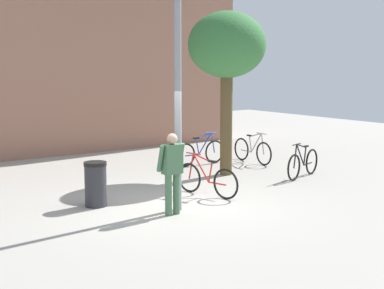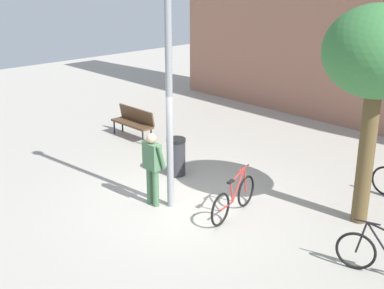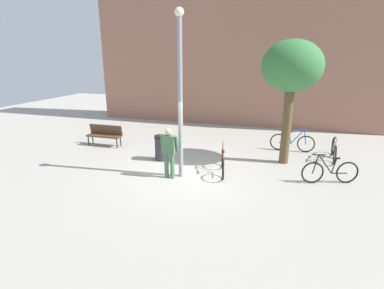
{
  "view_description": "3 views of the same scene",
  "coord_description": "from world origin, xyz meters",
  "px_view_note": "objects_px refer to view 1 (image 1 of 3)",
  "views": [
    {
      "loc": [
        -6.79,
        -10.1,
        3.11
      ],
      "look_at": [
        0.67,
        0.26,
        1.27
      ],
      "focal_mm": 54.43,
      "sensor_mm": 36.0,
      "label": 1
    },
    {
      "loc": [
        7.93,
        -7.08,
        5.09
      ],
      "look_at": [
        0.06,
        0.3,
        1.34
      ],
      "focal_mm": 48.57,
      "sensor_mm": 36.0,
      "label": 2
    },
    {
      "loc": [
        3.12,
        -9.04,
        3.89
      ],
      "look_at": [
        0.1,
        0.49,
        0.91
      ],
      "focal_mm": 28.02,
      "sensor_mm": 36.0,
      "label": 3
    }
  ],
  "objects_px": {
    "bicycle_red": "(207,179)",
    "trash_bin": "(96,184)",
    "bicycle_silver": "(253,150)",
    "lamppost": "(178,70)",
    "bicycle_blue": "(200,152)",
    "bicycle_black": "(303,163)",
    "plaza_tree": "(227,48)",
    "person_by_lamppost": "(172,168)"
  },
  "relations": [
    {
      "from": "lamppost",
      "to": "bicycle_red",
      "type": "distance_m",
      "value": 2.92
    },
    {
      "from": "plaza_tree",
      "to": "bicycle_silver",
      "type": "relative_size",
      "value": 2.45
    },
    {
      "from": "plaza_tree",
      "to": "bicycle_black",
      "type": "height_order",
      "value": "plaza_tree"
    },
    {
      "from": "lamppost",
      "to": "bicycle_black",
      "type": "height_order",
      "value": "lamppost"
    },
    {
      "from": "bicycle_silver",
      "to": "trash_bin",
      "type": "xyz_separation_m",
      "value": [
        -6.34,
        -2.08,
        0.11
      ]
    },
    {
      "from": "bicycle_black",
      "to": "trash_bin",
      "type": "height_order",
      "value": "trash_bin"
    },
    {
      "from": "person_by_lamppost",
      "to": "trash_bin",
      "type": "bearing_deg",
      "value": 121.92
    },
    {
      "from": "bicycle_blue",
      "to": "trash_bin",
      "type": "distance_m",
      "value": 5.53
    },
    {
      "from": "trash_bin",
      "to": "lamppost",
      "type": "bearing_deg",
      "value": -45.46
    },
    {
      "from": "lamppost",
      "to": "bicycle_blue",
      "type": "bearing_deg",
      "value": 48.41
    },
    {
      "from": "lamppost",
      "to": "bicycle_silver",
      "type": "distance_m",
      "value": 6.6
    },
    {
      "from": "bicycle_blue",
      "to": "bicycle_black",
      "type": "height_order",
      "value": "same"
    },
    {
      "from": "bicycle_blue",
      "to": "bicycle_black",
      "type": "relative_size",
      "value": 1.04
    },
    {
      "from": "lamppost",
      "to": "person_by_lamppost",
      "type": "height_order",
      "value": "lamppost"
    },
    {
      "from": "bicycle_black",
      "to": "trash_bin",
      "type": "xyz_separation_m",
      "value": [
        -5.92,
        0.42,
        0.11
      ]
    },
    {
      "from": "bicycle_blue",
      "to": "bicycle_red",
      "type": "bearing_deg",
      "value": -124.5
    },
    {
      "from": "person_by_lamppost",
      "to": "bicycle_blue",
      "type": "distance_m",
      "value": 5.77
    },
    {
      "from": "bicycle_red",
      "to": "bicycle_black",
      "type": "height_order",
      "value": "same"
    },
    {
      "from": "trash_bin",
      "to": "plaza_tree",
      "type": "bearing_deg",
      "value": 13.92
    },
    {
      "from": "bicycle_silver",
      "to": "bicycle_red",
      "type": "xyz_separation_m",
      "value": [
        -3.81,
        -2.68,
        0.0
      ]
    },
    {
      "from": "person_by_lamppost",
      "to": "bicycle_black",
      "type": "distance_m",
      "value": 5.12
    },
    {
      "from": "lamppost",
      "to": "plaza_tree",
      "type": "bearing_deg",
      "value": 36.58
    },
    {
      "from": "bicycle_red",
      "to": "bicycle_black",
      "type": "xyz_separation_m",
      "value": [
        3.38,
        0.19,
        0.0
      ]
    },
    {
      "from": "person_by_lamppost",
      "to": "bicycle_red",
      "type": "height_order",
      "value": "person_by_lamppost"
    },
    {
      "from": "bicycle_silver",
      "to": "trash_bin",
      "type": "height_order",
      "value": "trash_bin"
    },
    {
      "from": "bicycle_blue",
      "to": "bicycle_silver",
      "type": "bearing_deg",
      "value": -22.49
    },
    {
      "from": "bicycle_red",
      "to": "trash_bin",
      "type": "distance_m",
      "value": 2.61
    },
    {
      "from": "bicycle_blue",
      "to": "trash_bin",
      "type": "relative_size",
      "value": 1.86
    },
    {
      "from": "person_by_lamppost",
      "to": "plaza_tree",
      "type": "distance_m",
      "value": 5.09
    },
    {
      "from": "lamppost",
      "to": "person_by_lamppost",
      "type": "relative_size",
      "value": 3.13
    },
    {
      "from": "lamppost",
      "to": "person_by_lamppost",
      "type": "distance_m",
      "value": 2.0
    },
    {
      "from": "person_by_lamppost",
      "to": "plaza_tree",
      "type": "xyz_separation_m",
      "value": [
        3.56,
        2.65,
        2.5
      ]
    },
    {
      "from": "person_by_lamppost",
      "to": "bicycle_red",
      "type": "relative_size",
      "value": 0.94
    },
    {
      "from": "lamppost",
      "to": "bicycle_blue",
      "type": "height_order",
      "value": "lamppost"
    },
    {
      "from": "bicycle_blue",
      "to": "person_by_lamppost",
      "type": "bearing_deg",
      "value": -132.31
    },
    {
      "from": "plaza_tree",
      "to": "trash_bin",
      "type": "height_order",
      "value": "plaza_tree"
    },
    {
      "from": "person_by_lamppost",
      "to": "bicycle_silver",
      "type": "height_order",
      "value": "person_by_lamppost"
    },
    {
      "from": "bicycle_black",
      "to": "lamppost",
      "type": "bearing_deg",
      "value": -169.44
    },
    {
      "from": "lamppost",
      "to": "bicycle_black",
      "type": "distance_m",
      "value": 5.37
    },
    {
      "from": "lamppost",
      "to": "trash_bin",
      "type": "xyz_separation_m",
      "value": [
        -1.27,
        1.29,
        -2.43
      ]
    },
    {
      "from": "lamppost",
      "to": "trash_bin",
      "type": "distance_m",
      "value": 3.03
    },
    {
      "from": "bicycle_red",
      "to": "trash_bin",
      "type": "bearing_deg",
      "value": 166.55
    }
  ]
}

